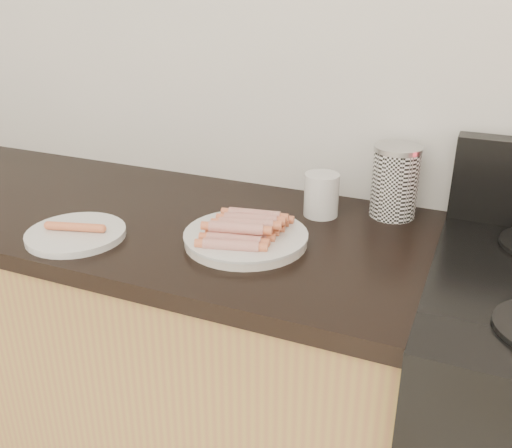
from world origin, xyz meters
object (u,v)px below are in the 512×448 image
at_px(canister, 395,182).
at_px(mug, 321,195).
at_px(main_plate, 246,239).
at_px(side_plate, 76,234).

bearing_deg(canister, mug, -157.86).
bearing_deg(mug, canister, 22.14).
height_order(canister, mug, canister).
xyz_separation_m(main_plate, canister, (0.27, 0.28, 0.08)).
xyz_separation_m(main_plate, side_plate, (-0.37, -0.13, -0.00)).
bearing_deg(canister, side_plate, -147.09).
xyz_separation_m(side_plate, canister, (0.63, 0.41, 0.08)).
relative_size(main_plate, side_plate, 1.22).
height_order(main_plate, side_plate, main_plate).
height_order(side_plate, canister, canister).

